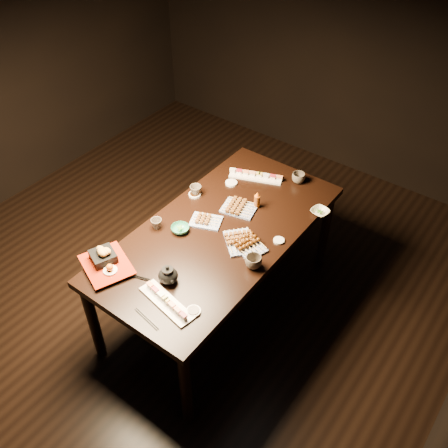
{
  "coord_description": "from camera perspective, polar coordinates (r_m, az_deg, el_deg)",
  "views": [
    {
      "loc": [
        1.84,
        -1.63,
        2.97
      ],
      "look_at": [
        0.37,
        0.34,
        0.77
      ],
      "focal_mm": 40.0,
      "sensor_mm": 36.0,
      "label": 1
    }
  ],
  "objects": [
    {
      "name": "ground",
      "position": [
        3.86,
        -7.52,
        -9.07
      ],
      "size": [
        5.0,
        5.0,
        0.0
      ],
      "primitive_type": "plane",
      "color": "black",
      "rests_on": "ground"
    },
    {
      "name": "yakitori_plate_right",
      "position": [
        3.17,
        1.82,
        -1.83
      ],
      "size": [
        0.29,
        0.28,
        0.06
      ],
      "primitive_type": null,
      "rotation": [
        0.0,
        0.0,
        -0.71
      ],
      "color": "#828EB6",
      "rests_on": "dining_table"
    },
    {
      "name": "edamame_bowl_green",
      "position": [
        3.28,
        -5.03,
        -0.58
      ],
      "size": [
        0.14,
        0.14,
        0.04
      ],
      "primitive_type": "imported",
      "rotation": [
        0.0,
        0.0,
        0.2
      ],
      "color": "#2D8C62",
      "rests_on": "dining_table"
    },
    {
      "name": "dining_table",
      "position": [
        3.55,
        -0.49,
        -5.19
      ],
      "size": [
        1.19,
        1.93,
        0.75
      ],
      "primitive_type": "cube",
      "rotation": [
        0.0,
        0.0,
        -0.17
      ],
      "color": "black",
      "rests_on": "ground"
    },
    {
      "name": "condiment_bottle",
      "position": [
        3.43,
        3.79,
        2.79
      ],
      "size": [
        0.06,
        0.06,
        0.13
      ],
      "primitive_type": "cylinder",
      "rotation": [
        0.0,
        0.0,
        -0.53
      ],
      "color": "brown",
      "rests_on": "dining_table"
    },
    {
      "name": "teacup_mid_right",
      "position": [
        3.03,
        3.4,
        -4.34
      ],
      "size": [
        0.11,
        0.11,
        0.08
      ],
      "primitive_type": "imported",
      "rotation": [
        0.0,
        0.0,
        -0.09
      ],
      "color": "brown",
      "rests_on": "dining_table"
    },
    {
      "name": "sushi_platter_near",
      "position": [
        2.86,
        -6.6,
        -8.73
      ],
      "size": [
        0.4,
        0.17,
        0.05
      ],
      "primitive_type": null,
      "rotation": [
        0.0,
        0.0,
        -0.17
      ],
      "color": "white",
      "rests_on": "dining_table"
    },
    {
      "name": "sauce_dish_west",
      "position": [
        3.56,
        -3.35,
        3.39
      ],
      "size": [
        0.12,
        0.12,
        0.02
      ],
      "primitive_type": "cylinder",
      "rotation": [
        0.0,
        0.0,
        -0.53
      ],
      "color": "white",
      "rests_on": "dining_table"
    },
    {
      "name": "teacup_far_right",
      "position": [
        3.7,
        8.5,
        5.24
      ],
      "size": [
        0.13,
        0.13,
        0.08
      ],
      "primitive_type": "imported",
      "rotation": [
        0.0,
        0.0,
        -0.47
      ],
      "color": "brown",
      "rests_on": "dining_table"
    },
    {
      "name": "edamame_bowl_cream",
      "position": [
        3.46,
        10.91,
        1.37
      ],
      "size": [
        0.14,
        0.14,
        0.03
      ],
      "primitive_type": "imported",
      "rotation": [
        0.0,
        0.0,
        -0.18
      ],
      "color": "#F6F1C9",
      "rests_on": "dining_table"
    },
    {
      "name": "teacup_far_left",
      "position": [
        3.55,
        -3.24,
        3.83
      ],
      "size": [
        0.09,
        0.09,
        0.08
      ],
      "primitive_type": "imported",
      "rotation": [
        0.0,
        0.0,
        -0.05
      ],
      "color": "brown",
      "rests_on": "dining_table"
    },
    {
      "name": "chopsticks_near",
      "position": [
        3.04,
        -10.47,
        -5.81
      ],
      "size": [
        0.23,
        0.09,
        0.01
      ],
      "primitive_type": null,
      "rotation": [
        0.0,
        0.0,
        0.32
      ],
      "color": "black",
      "rests_on": "dining_table"
    },
    {
      "name": "yakitori_plate_center",
      "position": [
        3.33,
        -2.08,
        0.55
      ],
      "size": [
        0.24,
        0.21,
        0.05
      ],
      "primitive_type": null,
      "rotation": [
        0.0,
        0.0,
        0.39
      ],
      "color": "#828EB6",
      "rests_on": "dining_table"
    },
    {
      "name": "tempura_tray",
      "position": [
        3.09,
        -13.38,
        -4.06
      ],
      "size": [
        0.4,
        0.36,
        0.12
      ],
      "primitive_type": null,
      "rotation": [
        0.0,
        0.0,
        -0.39
      ],
      "color": "black",
      "rests_on": "dining_table"
    },
    {
      "name": "sauce_dish_nw",
      "position": [
        3.67,
        0.84,
        4.71
      ],
      "size": [
        0.1,
        0.1,
        0.02
      ],
      "primitive_type": "cylinder",
      "rotation": [
        0.0,
        0.0,
        0.09
      ],
      "color": "white",
      "rests_on": "dining_table"
    },
    {
      "name": "teacup_near_left",
      "position": [
        3.31,
        -7.71,
        0.04
      ],
      "size": [
        0.1,
        0.1,
        0.07
      ],
      "primitive_type": "imported",
      "rotation": [
        0.0,
        0.0,
        -0.53
      ],
      "color": "brown",
      "rests_on": "dining_table"
    },
    {
      "name": "teapot",
      "position": [
        2.95,
        -6.43,
        -5.69
      ],
      "size": [
        0.19,
        0.19,
        0.12
      ],
      "primitive_type": null,
      "rotation": [
        0.0,
        0.0,
        -0.45
      ],
      "color": "black",
      "rests_on": "dining_table"
    },
    {
      "name": "chopsticks_se",
      "position": [
        2.82,
        -8.83,
        -10.66
      ],
      "size": [
        0.2,
        0.05,
        0.01
      ],
      "primitive_type": null,
      "rotation": [
        0.0,
        0.0,
        -0.15
      ],
      "color": "black",
      "rests_on": "dining_table"
    },
    {
      "name": "tsukune_plate",
      "position": [
        3.15,
        2.75,
        -2.26
      ],
      "size": [
        0.26,
        0.22,
        0.06
      ],
      "primitive_type": null,
      "rotation": [
        0.0,
        0.0,
        -0.31
      ],
      "color": "#828EB6",
      "rests_on": "dining_table"
    },
    {
      "name": "sauce_dish_east",
      "position": [
        3.22,
        6.28,
        -1.89
      ],
      "size": [
        0.09,
        0.09,
        0.01
      ],
      "primitive_type": "cylinder",
      "rotation": [
        0.0,
        0.0,
        -0.3
      ],
      "color": "white",
      "rests_on": "dining_table"
    },
    {
      "name": "sushi_platter_far",
      "position": [
        3.73,
        3.67,
        5.63
      ],
      "size": [
        0.4,
        0.24,
        0.05
      ],
      "primitive_type": null,
      "rotation": [
        0.0,
        0.0,
        3.52
      ],
      "color": "white",
      "rests_on": "dining_table"
    },
    {
      "name": "sauce_dish_se",
      "position": [
        2.82,
        -3.51,
        -9.92
      ],
      "size": [
        0.1,
        0.1,
        0.01
      ],
      "primitive_type": "cylinder",
      "rotation": [
        0.0,
        0.0,
        0.24
      ],
      "color": "white",
      "rests_on": "dining_table"
    },
    {
      "name": "yakitori_plate_left",
      "position": [
        3.42,
        1.72,
        2.03
      ],
      "size": [
        0.26,
        0.21,
        0.06
      ],
      "primitive_type": null,
      "rotation": [
        0.0,
        0.0,
        0.24
      ],
      "color": "#828EB6",
      "rests_on": "dining_table"
    }
  ]
}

